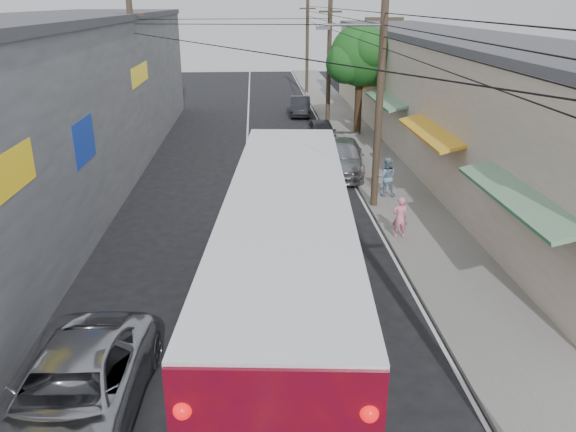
% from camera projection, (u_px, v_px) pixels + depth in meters
% --- Properties ---
extents(sidewalk, '(3.00, 80.00, 0.12)m').
position_uv_depth(sidewalk, '(371.00, 160.00, 29.23)').
color(sidewalk, slate).
rests_on(sidewalk, ground).
extents(building_right, '(7.09, 40.00, 6.25)m').
position_uv_depth(building_right, '(449.00, 93.00, 30.23)').
color(building_right, beige).
rests_on(building_right, ground).
extents(building_left, '(7.20, 36.00, 7.25)m').
position_uv_depth(building_left, '(55.00, 100.00, 25.25)').
color(building_left, gray).
rests_on(building_left, ground).
extents(utility_poles, '(11.80, 45.28, 8.00)m').
position_uv_depth(utility_poles, '(307.00, 80.00, 27.89)').
color(utility_poles, '#473828').
rests_on(utility_poles, ground).
extents(street_tree, '(4.40, 4.00, 6.60)m').
position_uv_depth(street_tree, '(361.00, 57.00, 33.20)').
color(street_tree, '#3F2B19').
rests_on(street_tree, ground).
extents(coach_bus, '(3.86, 13.32, 3.79)m').
position_uv_depth(coach_bus, '(288.00, 261.00, 13.44)').
color(coach_bus, silver).
rests_on(coach_bus, ground).
extents(jeepney, '(2.67, 5.48, 1.50)m').
position_uv_depth(jeepney, '(73.00, 395.00, 10.74)').
color(jeepney, '#B2B2B9').
rests_on(jeepney, ground).
extents(parked_suv, '(2.82, 5.47, 1.52)m').
position_uv_depth(parked_suv, '(341.00, 157.00, 27.01)').
color(parked_suv, '#96959D').
rests_on(parked_suv, ground).
extents(parked_car_mid, '(1.59, 3.94, 1.34)m').
position_uv_depth(parked_car_mid, '(322.00, 132.00, 32.71)').
color(parked_car_mid, '#28282E').
rests_on(parked_car_mid, ground).
extents(parked_car_far, '(1.65, 4.08, 1.32)m').
position_uv_depth(parked_car_far, '(300.00, 106.00, 40.71)').
color(parked_car_far, black).
rests_on(parked_car_far, ground).
extents(pedestrian_near, '(0.54, 0.36, 1.47)m').
position_uv_depth(pedestrian_near, '(400.00, 217.00, 19.25)').
color(pedestrian_near, pink).
rests_on(pedestrian_near, sidewalk).
extents(pedestrian_far, '(0.88, 0.73, 1.64)m').
position_uv_depth(pedestrian_far, '(386.00, 177.00, 23.38)').
color(pedestrian_far, '#7C98B4').
rests_on(pedestrian_far, sidewalk).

